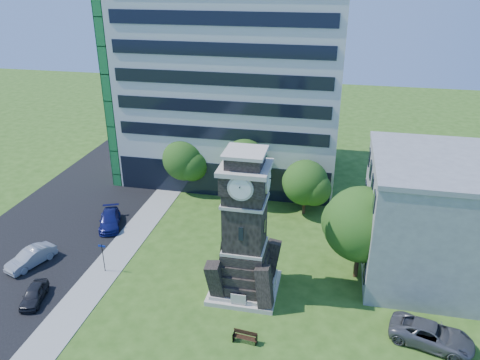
% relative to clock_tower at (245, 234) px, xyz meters
% --- Properties ---
extents(ground, '(160.00, 160.00, 0.00)m').
position_rel_clock_tower_xyz_m(ground, '(-3.00, -2.00, -5.28)').
color(ground, '#2D5117').
rests_on(ground, ground).
extents(sidewalk, '(3.00, 70.00, 0.06)m').
position_rel_clock_tower_xyz_m(sidewalk, '(-12.50, 3.00, -5.25)').
color(sidewalk, gray).
rests_on(sidewalk, ground).
extents(street, '(14.00, 80.00, 0.02)m').
position_rel_clock_tower_xyz_m(street, '(-21.00, 3.00, -5.27)').
color(street, black).
rests_on(street, ground).
extents(clock_tower, '(5.40, 5.40, 12.22)m').
position_rel_clock_tower_xyz_m(clock_tower, '(0.00, 0.00, 0.00)').
color(clock_tower, beige).
rests_on(clock_tower, ground).
extents(office_tall, '(26.20, 15.11, 28.60)m').
position_rel_clock_tower_xyz_m(office_tall, '(-6.20, 23.84, 8.94)').
color(office_tall, silver).
rests_on(office_tall, ground).
extents(office_low, '(15.20, 12.20, 10.40)m').
position_rel_clock_tower_xyz_m(office_low, '(16.97, 6.00, -0.07)').
color(office_low, '#95989A').
rests_on(office_low, ground).
extents(car_street_south, '(2.30, 3.84, 1.22)m').
position_rel_clock_tower_xyz_m(car_street_south, '(-16.03, -4.83, -4.67)').
color(car_street_south, black).
rests_on(car_street_south, ground).
extents(car_street_mid, '(3.01, 4.79, 1.49)m').
position_rel_clock_tower_xyz_m(car_street_mid, '(-19.24, -0.45, -4.54)').
color(car_street_mid, '#93959A').
rests_on(car_street_mid, ground).
extents(car_street_north, '(3.61, 5.18, 1.39)m').
position_rel_clock_tower_xyz_m(car_street_north, '(-15.54, 7.34, -4.58)').
color(car_street_north, navy).
rests_on(car_street_north, ground).
extents(car_east_lot, '(6.19, 4.07, 1.58)m').
position_rel_clock_tower_xyz_m(car_east_lot, '(13.99, -3.26, -4.49)').
color(car_east_lot, '#505156').
rests_on(car_east_lot, ground).
extents(park_bench, '(1.74, 0.46, 0.90)m').
position_rel_clock_tower_xyz_m(park_bench, '(1.21, -5.78, -4.80)').
color(park_bench, black).
rests_on(park_bench, ground).
extents(street_sign, '(0.66, 0.07, 2.75)m').
position_rel_clock_tower_xyz_m(street_sign, '(-12.41, -0.04, -3.56)').
color(street_sign, black).
rests_on(street_sign, ground).
extents(tree_nw, '(5.69, 5.17, 6.54)m').
position_rel_clock_tower_xyz_m(tree_nw, '(-10.57, 17.36, -1.48)').
color(tree_nw, '#332114').
rests_on(tree_nw, ground).
extents(tree_nc, '(5.50, 5.00, 7.39)m').
position_rel_clock_tower_xyz_m(tree_nc, '(-3.10, 15.49, -0.59)').
color(tree_nc, '#332114').
rests_on(tree_nc, ground).
extents(tree_ne, '(5.29, 4.81, 6.06)m').
position_rel_clock_tower_xyz_m(tree_ne, '(3.68, 14.19, -1.77)').
color(tree_ne, '#332114').
rests_on(tree_ne, ground).
extents(tree_east, '(6.87, 6.25, 8.26)m').
position_rel_clock_tower_xyz_m(tree_east, '(9.02, 3.76, -0.35)').
color(tree_east, '#332114').
rests_on(tree_east, ground).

